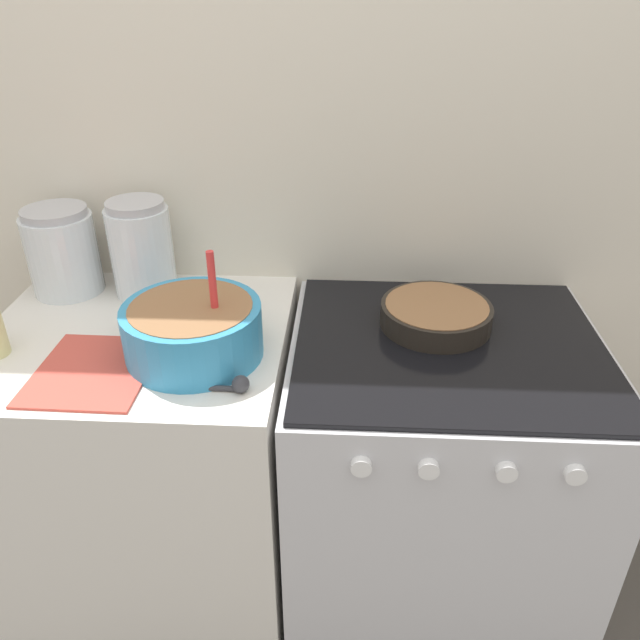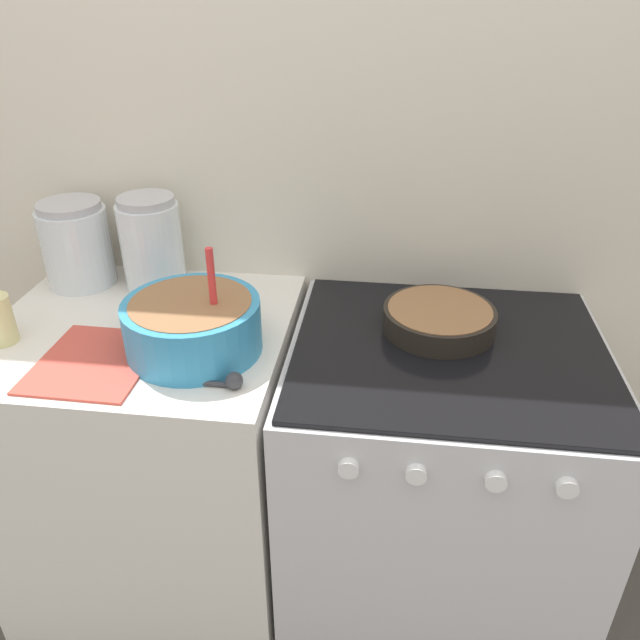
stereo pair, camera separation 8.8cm
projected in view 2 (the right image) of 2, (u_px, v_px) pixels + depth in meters
wall_back at (305, 158)px, 1.56m from camera, size 4.47×0.05×2.40m
countertop_cabinet at (162, 467)px, 1.68m from camera, size 0.70×0.64×0.88m
stove at (433, 492)px, 1.60m from camera, size 0.72×0.65×0.88m
mixing_bowl at (193, 323)px, 1.34m from camera, size 0.30×0.30×0.24m
baking_pan at (439, 318)px, 1.44m from camera, size 0.26×0.26×0.06m
storage_jar_left at (78, 249)px, 1.62m from camera, size 0.17×0.17×0.22m
storage_jar_middle at (153, 250)px, 1.60m from camera, size 0.16×0.16×0.24m
recipe_page at (95, 361)px, 1.33m from camera, size 0.24×0.27×0.01m
measuring_spoon at (228, 381)px, 1.25m from camera, size 0.12×0.04×0.04m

